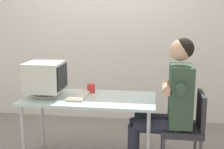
% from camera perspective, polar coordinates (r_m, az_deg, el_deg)
% --- Properties ---
extents(wall_back, '(8.00, 0.10, 3.00)m').
position_cam_1_polar(wall_back, '(4.34, 3.43, 10.71)').
color(wall_back, silver).
rests_on(wall_back, ground_plane).
extents(desk, '(1.37, 0.65, 0.71)m').
position_cam_1_polar(desk, '(3.14, -4.37, -5.41)').
color(desk, '#B7B7BC').
rests_on(desk, ground_plane).
extents(crt_monitor, '(0.37, 0.38, 0.36)m').
position_cam_1_polar(crt_monitor, '(3.19, -12.59, -0.45)').
color(crt_monitor, silver).
rests_on(crt_monitor, desk).
extents(keyboard, '(0.18, 0.41, 0.03)m').
position_cam_1_polar(keyboard, '(3.16, -6.30, -3.92)').
color(keyboard, beige).
rests_on(keyboard, desk).
extents(office_chair, '(0.41, 0.41, 0.81)m').
position_cam_1_polar(office_chair, '(3.11, 14.11, -9.38)').
color(office_chair, '#4C4C51').
rests_on(office_chair, ground_plane).
extents(person_seated, '(0.74, 0.55, 1.34)m').
position_cam_1_polar(person_seated, '(3.02, 10.78, -4.88)').
color(person_seated, '#334C38').
rests_on(person_seated, ground_plane).
extents(desk_mug, '(0.09, 0.10, 0.09)m').
position_cam_1_polar(desk_mug, '(3.30, -4.00, -2.62)').
color(desk_mug, red).
rests_on(desk_mug, desk).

